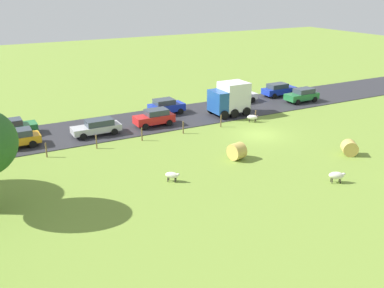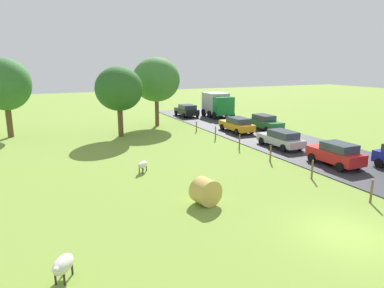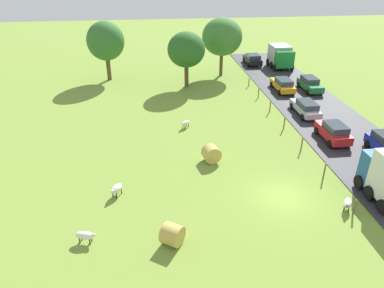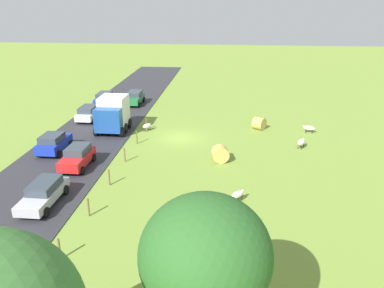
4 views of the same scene
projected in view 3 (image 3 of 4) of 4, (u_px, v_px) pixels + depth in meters
name	position (u px, v px, depth m)	size (l,w,h in m)	color
ground_plane	(283.00, 197.00, 24.31)	(160.00, 160.00, 0.00)	olive
sheep_0	(117.00, 189.00, 24.23)	(1.02, 1.21, 0.84)	silver
sheep_1	(348.00, 203.00, 22.88)	(1.01, 1.16, 0.76)	white
sheep_2	(85.00, 236.00, 20.24)	(1.26, 0.73, 0.75)	white
sheep_3	(185.00, 123.00, 33.98)	(1.01, 1.03, 0.75)	silver
hay_bale_0	(172.00, 235.00, 20.14)	(1.26, 1.26, 1.08)	tan
hay_bale_1	(211.00, 154.00, 28.27)	(1.38, 1.38, 1.05)	tan
tree_0	(106.00, 41.00, 45.27)	(4.78, 4.78, 7.58)	brown
tree_1	(186.00, 50.00, 42.84)	(4.57, 4.57, 6.81)	brown
tree_2	(222.00, 37.00, 46.88)	(5.32, 5.32, 7.73)	brown
fence_post_0	(355.00, 207.00, 22.42)	(0.12, 0.12, 1.16)	brown
fence_post_1	(325.00, 171.00, 26.14)	(0.12, 0.12, 1.27)	brown
fence_post_2	(302.00, 144.00, 29.89)	(0.12, 0.12, 1.23)	brown
fence_post_3	(284.00, 123.00, 33.63)	(0.12, 0.12, 1.25)	brown
fence_post_4	(270.00, 107.00, 37.37)	(0.12, 0.12, 1.24)	brown
fence_post_5	(259.00, 93.00, 41.11)	(0.12, 0.12, 1.27)	brown
fence_post_6	(249.00, 82.00, 44.89)	(0.12, 0.12, 1.08)	brown
truck_0	(280.00, 56.00, 51.84)	(2.87, 4.40, 3.17)	#197F33
car_1	(283.00, 84.00, 43.14)	(1.96, 4.56, 1.55)	orange
car_3	(333.00, 131.00, 31.38)	(1.95, 4.01, 1.66)	red
car_5	(253.00, 59.00, 53.75)	(2.19, 4.13, 1.59)	black
car_7	(306.00, 107.00, 36.64)	(1.93, 4.58, 1.48)	#B7B7BC
car_8	(310.00, 84.00, 43.26)	(1.95, 4.33, 1.60)	#237238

